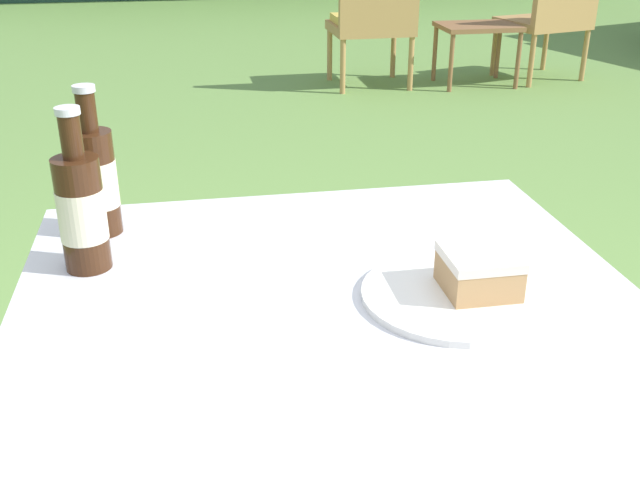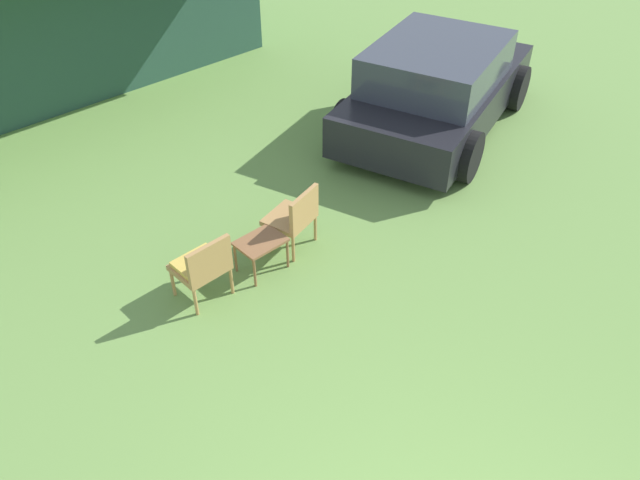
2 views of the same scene
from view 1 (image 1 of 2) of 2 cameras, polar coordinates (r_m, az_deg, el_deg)
name	(u,v)px [view 1 (image 1 of 2)]	position (r m, az deg, el deg)	size (l,w,h in m)	color
wicker_chair_cushioned	(373,19)	(5.13, 4.02, 16.43)	(0.53, 0.48, 0.79)	#B2844C
wicker_chair_plain	(551,14)	(5.55, 17.20, 16.11)	(0.62, 0.58, 0.79)	#B2844C
garden_side_table	(478,32)	(5.31, 11.92, 15.24)	(0.52, 0.39, 0.41)	brown
patio_table	(333,344)	(1.04, 0.99, -7.93)	(0.86, 0.84, 0.68)	silver
cake_on_plate	(465,284)	(1.04, 11.01, -3.34)	(0.26, 0.26, 0.07)	white
cola_bottle_near	(81,210)	(1.12, -17.72, 2.21)	(0.07, 0.07, 0.24)	#381E0F
cola_bottle_far	(96,179)	(1.24, -16.73, 4.48)	(0.07, 0.07, 0.24)	#381E0F
fork	(419,294)	(1.04, 7.55, -4.09)	(0.16, 0.01, 0.01)	silver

